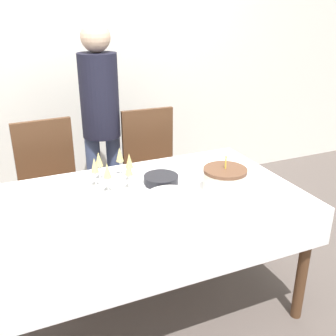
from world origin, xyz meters
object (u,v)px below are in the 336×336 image
(birthday_cake, at_px, (225,180))
(plate_stack_dessert, at_px, (161,180))
(plate_stack_main, at_px, (171,199))
(dining_chair_far_right, at_px, (153,168))
(dining_chair_far_left, at_px, (51,185))
(person_standing, at_px, (101,112))
(champagne_tray, at_px, (113,173))

(birthday_cake, bearing_deg, plate_stack_dessert, 141.96)
(plate_stack_main, xyz_separation_m, plate_stack_dessert, (0.05, 0.24, 0.00))
(birthday_cake, relative_size, plate_stack_main, 0.90)
(dining_chair_far_right, relative_size, birthday_cake, 4.01)
(dining_chair_far_left, height_order, person_standing, person_standing)
(dining_chair_far_left, bearing_deg, dining_chair_far_right, 0.01)
(dining_chair_far_right, distance_m, person_standing, 0.57)
(champagne_tray, bearing_deg, plate_stack_dessert, -18.42)
(dining_chair_far_left, relative_size, plate_stack_main, 3.63)
(dining_chair_far_left, bearing_deg, champagne_tray, -64.72)
(birthday_cake, bearing_deg, champagne_tray, 150.33)
(birthday_cake, relative_size, champagne_tray, 0.64)
(dining_chair_far_left, height_order, plate_stack_dessert, dining_chair_far_left)
(dining_chair_far_right, xyz_separation_m, birthday_cake, (0.07, -0.91, 0.27))
(plate_stack_main, height_order, person_standing, person_standing)
(dining_chair_far_right, height_order, plate_stack_main, dining_chair_far_right)
(dining_chair_far_left, distance_m, birthday_cake, 1.25)
(dining_chair_far_left, distance_m, dining_chair_far_right, 0.76)
(dining_chair_far_left, bearing_deg, plate_stack_main, -62.05)
(dining_chair_far_left, distance_m, champagne_tray, 0.72)
(birthday_cake, xyz_separation_m, champagne_tray, (-0.54, 0.31, 0.01))
(birthday_cake, xyz_separation_m, person_standing, (-0.39, 1.11, 0.15))
(plate_stack_main, height_order, plate_stack_dessert, plate_stack_dessert)
(dining_chair_far_left, bearing_deg, person_standing, 25.67)
(dining_chair_far_left, distance_m, plate_stack_dessert, 0.90)
(person_standing, bearing_deg, champagne_tray, -100.30)
(plate_stack_main, bearing_deg, dining_chair_far_left, 117.95)
(plate_stack_dessert, bearing_deg, dining_chair_far_left, 128.15)
(plate_stack_main, xyz_separation_m, person_standing, (-0.06, 1.13, 0.20))
(champagne_tray, height_order, plate_stack_main, champagne_tray)
(birthday_cake, height_order, champagne_tray, birthday_cake)
(dining_chair_far_right, bearing_deg, person_standing, 147.51)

